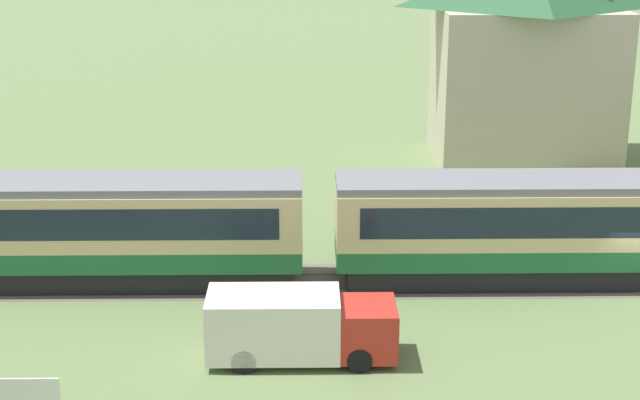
% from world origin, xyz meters
% --- Properties ---
extents(ground_plane, '(600.00, 600.00, 0.00)m').
position_xyz_m(ground_plane, '(0.00, 0.00, 0.00)').
color(ground_plane, '#607547').
extents(passenger_train, '(87.34, 3.06, 4.13)m').
position_xyz_m(passenger_train, '(-11.69, 1.17, 2.29)').
color(passenger_train, '#1E6033').
rests_on(passenger_train, ground_plane).
extents(railway_track, '(130.30, 3.60, 0.04)m').
position_xyz_m(railway_track, '(-8.06, 1.17, 0.01)').
color(railway_track, '#665B51').
rests_on(railway_track, ground_plane).
extents(station_house_dark_green_roof, '(10.41, 7.75, 11.34)m').
position_xyz_m(station_house_dark_green_roof, '(-0.41, 19.02, 5.85)').
color(station_house_dark_green_roof, '#BCB293').
rests_on(station_house_dark_green_roof, ground_plane).
extents(delivery_truck_red, '(6.09, 2.18, 2.23)m').
position_xyz_m(delivery_truck_red, '(-12.73, -5.34, 1.16)').
color(delivery_truck_red, '#B2281E').
rests_on(delivery_truck_red, ground_plane).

